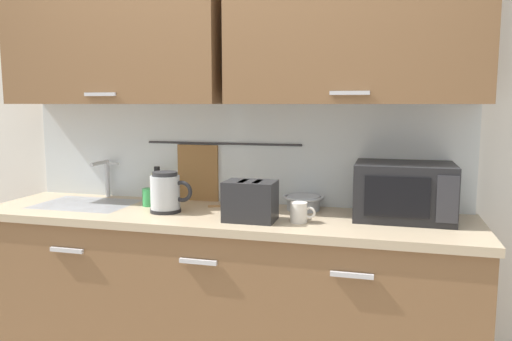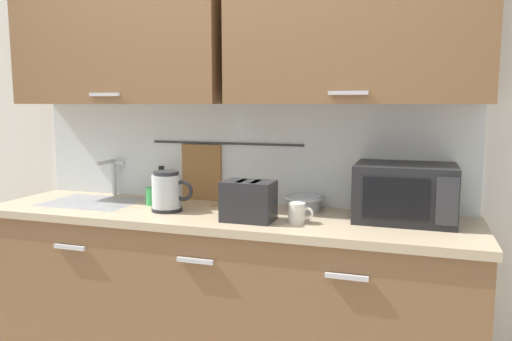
{
  "view_description": "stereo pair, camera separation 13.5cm",
  "coord_description": "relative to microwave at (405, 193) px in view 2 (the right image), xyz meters",
  "views": [
    {
      "loc": [
        0.82,
        -2.04,
        1.45
      ],
      "look_at": [
        0.18,
        0.33,
        1.12
      ],
      "focal_mm": 34.84,
      "sensor_mm": 36.0,
      "label": 1
    },
    {
      "loc": [
        0.95,
        -2.01,
        1.45
      ],
      "look_at": [
        0.18,
        0.33,
        1.12
      ],
      "focal_mm": 34.84,
      "sensor_mm": 36.0,
      "label": 2
    }
  ],
  "objects": [
    {
      "name": "counter_unit",
      "position": [
        -0.91,
        -0.11,
        -0.58
      ],
      "size": [
        2.53,
        0.64,
        0.9
      ],
      "color": "brown",
      "rests_on": "ground"
    },
    {
      "name": "back_wall_assembly",
      "position": [
        -0.9,
        0.12,
        0.49
      ],
      "size": [
        3.7,
        0.41,
        2.5
      ],
      "color": "silver",
      "rests_on": "ground"
    },
    {
      "name": "sink_faucet",
      "position": [
        -1.69,
        0.12,
        0.01
      ],
      "size": [
        0.09,
        0.17,
        0.22
      ],
      "color": "#B2B5BA",
      "rests_on": "counter_unit"
    },
    {
      "name": "microwave",
      "position": [
        0.0,
        0.0,
        0.0
      ],
      "size": [
        0.46,
        0.35,
        0.27
      ],
      "color": "black",
      "rests_on": "counter_unit"
    },
    {
      "name": "electric_kettle",
      "position": [
        -1.17,
        -0.16,
        -0.03
      ],
      "size": [
        0.23,
        0.16,
        0.21
      ],
      "color": "black",
      "rests_on": "counter_unit"
    },
    {
      "name": "dish_soap_bottle",
      "position": [
        -1.35,
        0.11,
        -0.05
      ],
      "size": [
        0.06,
        0.06,
        0.2
      ],
      "color": "yellow",
      "rests_on": "counter_unit"
    },
    {
      "name": "mug_near_sink",
      "position": [
        -1.32,
        -0.04,
        -0.09
      ],
      "size": [
        0.12,
        0.08,
        0.09
      ],
      "color": "green",
      "rests_on": "counter_unit"
    },
    {
      "name": "mixing_bowl",
      "position": [
        -0.5,
        0.07,
        -0.09
      ],
      "size": [
        0.21,
        0.21,
        0.08
      ],
      "color": "#A5ADB7",
      "rests_on": "counter_unit"
    },
    {
      "name": "toaster",
      "position": [
        -0.7,
        -0.23,
        -0.04
      ],
      "size": [
        0.26,
        0.17,
        0.19
      ],
      "color": "#232326",
      "rests_on": "counter_unit"
    },
    {
      "name": "mug_by_kettle",
      "position": [
        -0.47,
        -0.21,
        -0.09
      ],
      "size": [
        0.12,
        0.08,
        0.09
      ],
      "color": "silver",
      "rests_on": "counter_unit"
    },
    {
      "name": "wooden_spoon",
      "position": [
        -0.85,
        0.07,
        -0.13
      ],
      "size": [
        0.27,
        0.13,
        0.01
      ],
      "color": "#9E7042",
      "rests_on": "counter_unit"
    }
  ]
}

